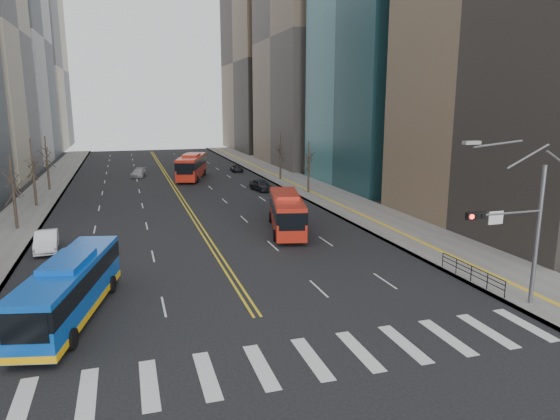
{
  "coord_description": "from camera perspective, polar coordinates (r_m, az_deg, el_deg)",
  "views": [
    {
      "loc": [
        -6.3,
        -19.15,
        11.18
      ],
      "look_at": [
        2.83,
        10.05,
        4.69
      ],
      "focal_mm": 32.0,
      "sensor_mm": 36.0,
      "label": 1
    }
  ],
  "objects": [
    {
      "name": "red_bus_far",
      "position": [
        77.36,
        -10.06,
        5.08
      ],
      "size": [
        6.2,
        12.42,
        3.82
      ],
      "color": "#B32113",
      "rests_on": "ground"
    },
    {
      "name": "sidewalk_left",
      "position": [
        65.9,
        -25.99,
        1.06
      ],
      "size": [
        5.0,
        130.0,
        0.15
      ],
      "primitive_type": "cube",
      "color": "slate",
      "rests_on": "ground"
    },
    {
      "name": "centerline",
      "position": [
        75.25,
        -12.38,
        3.17
      ],
      "size": [
        0.55,
        100.0,
        0.01
      ],
      "color": "gold",
      "rests_on": "ground"
    },
    {
      "name": "car_dark_far",
      "position": [
        85.15,
        -4.96,
        4.76
      ],
      "size": [
        2.07,
        4.02,
        1.08
      ],
      "primitive_type": "imported",
      "rotation": [
        0.0,
        0.0,
        -0.07
      ],
      "color": "black",
      "rests_on": "ground"
    },
    {
      "name": "pedestrian_railing",
      "position": [
        34.12,
        21.02,
        -6.52
      ],
      "size": [
        0.06,
        6.06,
        1.02
      ],
      "color": "black",
      "rests_on": "sidewalk_right"
    },
    {
      "name": "office_towers",
      "position": [
        88.81,
        -13.87,
        19.91
      ],
      "size": [
        83.0,
        134.0,
        58.0
      ],
      "color": "#98989B",
      "rests_on": "ground"
    },
    {
      "name": "street_trees",
      "position": [
        54.08,
        -18.23,
        4.69
      ],
      "size": [
        35.2,
        47.2,
        7.6
      ],
      "color": "#31251E",
      "rests_on": "ground"
    },
    {
      "name": "signal_mast",
      "position": [
        29.83,
        25.51,
        -1.45
      ],
      "size": [
        5.37,
        0.37,
        9.39
      ],
      "color": "slate",
      "rests_on": "ground"
    },
    {
      "name": "car_silver",
      "position": [
        81.56,
        -15.84,
        4.12
      ],
      "size": [
        2.9,
        4.89,
        1.33
      ],
      "primitive_type": "imported",
      "rotation": [
        0.0,
        0.0,
        -0.24
      ],
      "color": "gray",
      "rests_on": "ground"
    },
    {
      "name": "red_bus_near",
      "position": [
        44.63,
        0.74,
        0.01
      ],
      "size": [
        4.93,
        11.12,
        3.44
      ],
      "color": "#B32113",
      "rests_on": "ground"
    },
    {
      "name": "crosswalk",
      "position": [
        23.05,
        0.78,
        -17.02
      ],
      "size": [
        26.7,
        4.0,
        0.01
      ],
      "color": "silver",
      "rests_on": "ground"
    },
    {
      "name": "sidewalk_right",
      "position": [
        69.32,
        2.96,
        2.75
      ],
      "size": [
        7.0,
        130.0,
        0.15
      ],
      "primitive_type": "cube",
      "color": "slate",
      "rests_on": "ground"
    },
    {
      "name": "car_white",
      "position": [
        42.88,
        -25.14,
        -3.23
      ],
      "size": [
        1.99,
        4.8,
        1.55
      ],
      "primitive_type": "imported",
      "rotation": [
        0.0,
        0.0,
        0.08
      ],
      "color": "white",
      "rests_on": "ground"
    },
    {
      "name": "car_dark_mid",
      "position": [
        65.91,
        -2.19,
        2.89
      ],
      "size": [
        2.54,
        4.74,
        1.53
      ],
      "primitive_type": "imported",
      "rotation": [
        0.0,
        0.0,
        0.17
      ],
      "color": "black",
      "rests_on": "ground"
    },
    {
      "name": "ground",
      "position": [
        23.05,
        0.78,
        -17.03
      ],
      "size": [
        220.0,
        220.0,
        0.0
      ],
      "primitive_type": "plane",
      "color": "black"
    },
    {
      "name": "blue_bus",
      "position": [
        28.88,
        -22.86,
        -8.09
      ],
      "size": [
        4.93,
        11.55,
        3.31
      ],
      "color": "#0C4BB8",
      "rests_on": "ground"
    }
  ]
}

